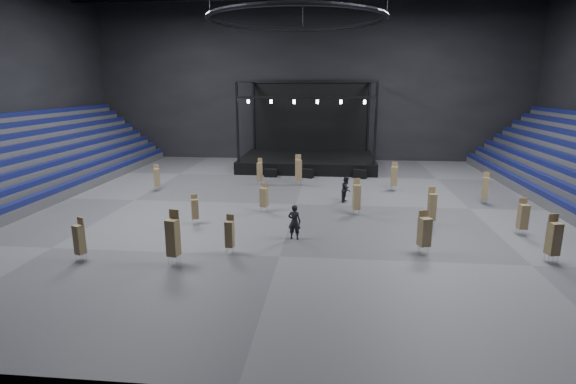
# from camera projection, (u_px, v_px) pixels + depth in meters

# --- Properties ---
(floor) EXTENTS (50.00, 50.00, 0.00)m
(floor) POSITION_uv_depth(u_px,v_px,m) (296.00, 204.00, 33.40)
(floor) COLOR #515153
(floor) RESTS_ON ground
(wall_back) EXTENTS (50.00, 0.20, 18.00)m
(wall_back) POSITION_uv_depth(u_px,v_px,m) (311.00, 82.00, 51.62)
(wall_back) COLOR black
(wall_back) RESTS_ON ground
(wall_front) EXTENTS (50.00, 0.20, 18.00)m
(wall_front) POSITION_uv_depth(u_px,v_px,m) (227.00, 70.00, 10.98)
(wall_front) COLOR black
(wall_front) RESTS_ON ground
(bleachers_left) EXTENTS (7.20, 40.00, 6.40)m
(bleachers_left) POSITION_uv_depth(u_px,v_px,m) (5.00, 175.00, 35.20)
(bleachers_left) COLOR #454547
(bleachers_left) RESTS_ON floor
(stage) EXTENTS (14.00, 10.00, 9.20)m
(stage) POSITION_uv_depth(u_px,v_px,m) (308.00, 153.00, 48.77)
(stage) COLOR black
(stage) RESTS_ON floor
(truss_ring) EXTENTS (12.30, 12.30, 5.15)m
(truss_ring) POSITION_uv_depth(u_px,v_px,m) (297.00, 19.00, 30.37)
(truss_ring) COLOR black
(truss_ring) RESTS_ON ceiling
(flight_case_left) EXTENTS (1.24, 0.71, 0.79)m
(flight_case_left) POSITION_uv_depth(u_px,v_px,m) (271.00, 173.00, 43.20)
(flight_case_left) COLOR black
(flight_case_left) RESTS_ON floor
(flight_case_mid) EXTENTS (1.43, 1.09, 0.85)m
(flight_case_mid) POSITION_uv_depth(u_px,v_px,m) (307.00, 173.00, 42.84)
(flight_case_mid) COLOR black
(flight_case_mid) RESTS_ON floor
(flight_case_right) EXTENTS (1.39, 1.04, 0.83)m
(flight_case_right) POSITION_uv_depth(u_px,v_px,m) (360.00, 174.00, 42.56)
(flight_case_right) COLOR black
(flight_case_right) RESTS_ON floor
(chair_stack_0) EXTENTS (0.55, 0.55, 2.37)m
(chair_stack_0) POSITION_uv_depth(u_px,v_px,m) (485.00, 188.00, 33.36)
(chair_stack_0) COLOR silver
(chair_stack_0) RESTS_ON floor
(chair_stack_1) EXTENTS (0.55, 0.55, 2.52)m
(chair_stack_1) POSITION_uv_depth(u_px,v_px,m) (357.00, 196.00, 30.38)
(chair_stack_1) COLOR silver
(chair_stack_1) RESTS_ON floor
(chair_stack_2) EXTENTS (0.61, 0.61, 2.42)m
(chair_stack_2) POSITION_uv_depth(u_px,v_px,m) (394.00, 176.00, 37.39)
(chair_stack_2) COLOR silver
(chair_stack_2) RESTS_ON floor
(chair_stack_3) EXTENTS (0.54, 0.54, 2.23)m
(chair_stack_3) POSITION_uv_depth(u_px,v_px,m) (523.00, 216.00, 26.23)
(chair_stack_3) COLOR silver
(chair_stack_3) RESTS_ON floor
(chair_stack_4) EXTENTS (0.71, 0.71, 2.32)m
(chair_stack_4) POSITION_uv_depth(u_px,v_px,m) (424.00, 231.00, 23.33)
(chair_stack_4) COLOR silver
(chair_stack_4) RESTS_ON floor
(chair_stack_5) EXTENTS (0.55, 0.55, 2.21)m
(chair_stack_5) POSITION_uv_depth(u_px,v_px,m) (157.00, 177.00, 37.58)
(chair_stack_5) COLOR silver
(chair_stack_5) RESTS_ON floor
(chair_stack_6) EXTENTS (0.55, 0.55, 2.23)m
(chair_stack_6) POSITION_uv_depth(u_px,v_px,m) (79.00, 239.00, 22.48)
(chair_stack_6) COLOR silver
(chair_stack_6) RESTS_ON floor
(chair_stack_7) EXTENTS (0.63, 0.63, 2.72)m
(chair_stack_7) POSITION_uv_depth(u_px,v_px,m) (298.00, 170.00, 39.40)
(chair_stack_7) COLOR silver
(chair_stack_7) RESTS_ON floor
(chair_stack_8) EXTENTS (0.64, 0.64, 2.75)m
(chair_stack_8) POSITION_uv_depth(u_px,v_px,m) (173.00, 237.00, 21.95)
(chair_stack_8) COLOR silver
(chair_stack_8) RESTS_ON floor
(chair_stack_9) EXTENTS (0.51, 0.51, 2.46)m
(chair_stack_9) POSITION_uv_depth(u_px,v_px,m) (432.00, 206.00, 28.09)
(chair_stack_9) COLOR silver
(chair_stack_9) RESTS_ON floor
(chair_stack_10) EXTENTS (0.47, 0.47, 2.36)m
(chair_stack_10) POSITION_uv_depth(u_px,v_px,m) (260.00, 171.00, 39.72)
(chair_stack_10) COLOR silver
(chair_stack_10) RESTS_ON floor
(chair_stack_11) EXTENTS (0.55, 0.55, 1.90)m
(chair_stack_11) POSITION_uv_depth(u_px,v_px,m) (195.00, 208.00, 28.47)
(chair_stack_11) COLOR silver
(chair_stack_11) RESTS_ON floor
(chair_stack_12) EXTENTS (0.46, 0.46, 2.08)m
(chair_stack_12) POSITION_uv_depth(u_px,v_px,m) (230.00, 233.00, 23.46)
(chair_stack_12) COLOR silver
(chair_stack_12) RESTS_ON floor
(chair_stack_13) EXTENTS (0.59, 0.59, 2.03)m
(chair_stack_13) POSITION_uv_depth(u_px,v_px,m) (264.00, 197.00, 31.14)
(chair_stack_13) COLOR silver
(chair_stack_13) RESTS_ON floor
(chair_stack_14) EXTENTS (0.63, 0.63, 2.48)m
(chair_stack_14) POSITION_uv_depth(u_px,v_px,m) (554.00, 238.00, 22.13)
(chair_stack_14) COLOR silver
(chair_stack_14) RESTS_ON floor
(man_center) EXTENTS (0.81, 0.60, 2.05)m
(man_center) POSITION_uv_depth(u_px,v_px,m) (294.00, 222.00, 25.65)
(man_center) COLOR black
(man_center) RESTS_ON floor
(crew_member) EXTENTS (1.00, 1.13, 1.95)m
(crew_member) POSITION_uv_depth(u_px,v_px,m) (346.00, 189.00, 33.81)
(crew_member) COLOR black
(crew_member) RESTS_ON floor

